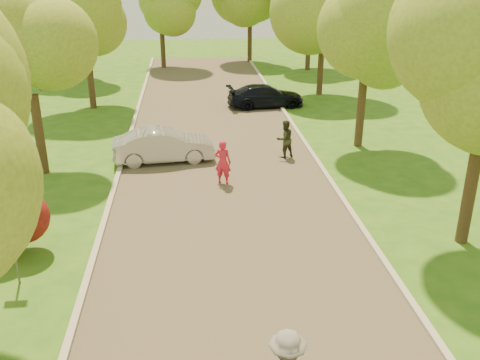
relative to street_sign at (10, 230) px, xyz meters
name	(u,v)px	position (x,y,z in m)	size (l,w,h in m)	color
road	(228,208)	(5.80, 4.00, -1.56)	(8.00, 60.00, 0.01)	#4C4438
curb_left	(107,212)	(1.75, 4.00, -1.50)	(0.18, 60.00, 0.12)	#B2AD9E
curb_right	(344,201)	(9.85, 4.00, -1.50)	(0.18, 60.00, 0.12)	#B2AD9E
street_sign	(10,230)	(0.00, 0.00, 0.00)	(0.55, 0.06, 2.17)	#59595E
red_shrub	(10,220)	(-0.50, 1.50, -0.47)	(1.70, 1.70, 1.95)	#382619
tree_l_midb	(33,56)	(-1.01, 8.00, 3.02)	(4.30, 4.20, 6.62)	#382619
tree_l_far	(87,8)	(-0.59, 18.00, 3.90)	(4.92, 4.80, 7.79)	#382619
tree_r_midb	(372,36)	(12.40, 10.00, 3.32)	(4.51, 4.40, 7.01)	#382619
tree_bg_a	(70,0)	(-2.98, 26.00, 3.75)	(5.12, 5.00, 7.72)	#382619
tree_bg_c	(163,0)	(3.01, 30.00, 3.46)	(4.92, 4.80, 7.33)	#382619
silver_sedan	(164,146)	(3.50, 8.84, -0.88)	(1.45, 4.16, 1.37)	#AEAFB3
dark_sedan	(266,96)	(9.00, 17.28, -0.93)	(1.77, 4.36, 1.27)	black
person_striped	(223,162)	(5.78, 6.17, -0.71)	(0.62, 0.41, 1.71)	red
person_olive	(285,139)	(8.59, 8.82, -0.75)	(0.79, 0.62, 1.62)	#2D331E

